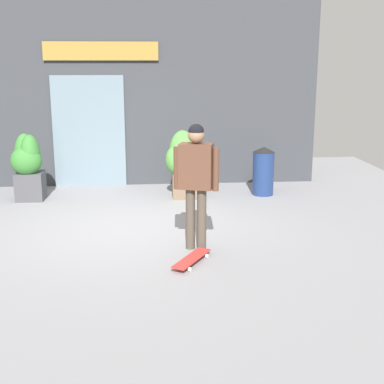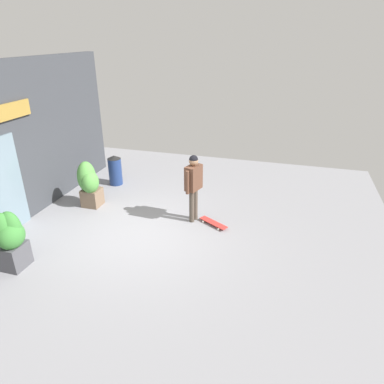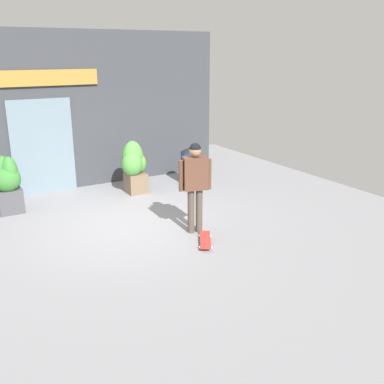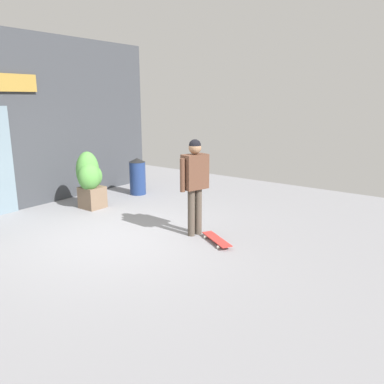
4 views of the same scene
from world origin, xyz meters
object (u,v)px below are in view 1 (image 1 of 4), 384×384
planter_box_left (28,164)px  planter_box_right (184,162)px  skateboarder (196,173)px  skateboard (192,259)px  trash_bin (263,171)px

planter_box_left → planter_box_right: planter_box_right is taller
skateboarder → planter_box_left: skateboarder is taller
skateboarder → planter_box_right: 3.00m
skateboarder → skateboard: 1.17m
skateboarder → trash_bin: bearing=169.0°
skateboard → trash_bin: bearing=-175.1°
planter_box_left → planter_box_right: bearing=0.0°
skateboarder → planter_box_right: bearing=-163.7°
planter_box_left → planter_box_right: (2.93, 0.00, -0.00)m
skateboard → planter_box_left: size_ratio=0.63×
planter_box_right → skateboard: bearing=-92.2°
skateboarder → skateboard: skateboarder is taller
planter_box_left → trash_bin: size_ratio=1.33×
planter_box_right → trash_bin: bearing=1.9°
skateboard → planter_box_right: planter_box_right is taller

